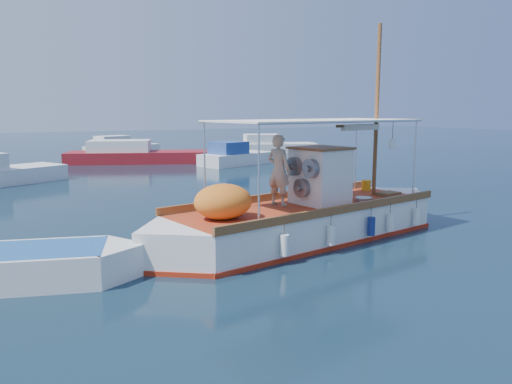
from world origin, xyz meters
name	(u,v)px	position (x,y,z in m)	size (l,w,h in m)	color
ground	(289,238)	(0.00, 0.00, 0.00)	(160.00, 160.00, 0.00)	black
fishing_caique	(304,219)	(0.35, -0.29, 0.58)	(10.51, 4.11, 6.50)	white
bg_boat_n	(138,156)	(1.80, 22.97, 0.49)	(10.64, 6.48, 1.80)	maroon
bg_boat_ne	(235,158)	(7.23, 18.41, 0.49)	(5.73, 3.73, 1.80)	silver
bg_boat_e	(271,147)	(14.59, 26.25, 0.49)	(7.80, 4.78, 1.80)	silver
bg_boat_far_n	(121,149)	(2.28, 30.12, 0.49)	(6.51, 3.87, 1.80)	silver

